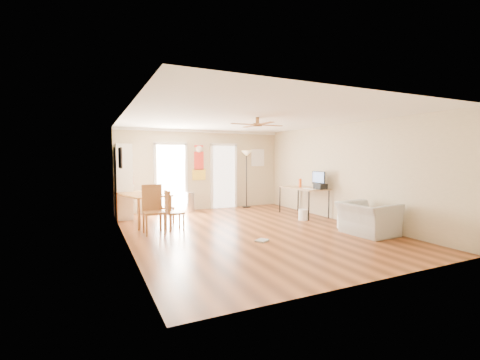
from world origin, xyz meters
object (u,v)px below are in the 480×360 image
dining_table (143,208)px  trash_can (190,202)px  computer_desk (303,201)px  wastebasket_b (343,222)px  bookshelf (123,181)px  armchair (368,219)px  dining_chair_near (154,210)px  printer (320,186)px  dining_chair_right_b (175,210)px  wastebasket_a (303,215)px  torchiere_lamp (246,179)px  dining_chair_right_a (167,205)px

dining_table → trash_can: size_ratio=2.55×
computer_desk → wastebasket_b: computer_desk is taller
bookshelf → armchair: bearing=-61.1°
dining_chair_near → trash_can: 2.98m
wastebasket_b → armchair: (0.02, -0.73, 0.20)m
wastebasket_b → armchair: bearing=-88.2°
printer → armchair: printer is taller
dining_chair_right_b → wastebasket_a: bearing=-97.0°
bookshelf → trash_can: bookshelf is taller
dining_table → torchiere_lamp: size_ratio=0.80×
bookshelf → torchiere_lamp: 4.01m
dining_table → wastebasket_a: size_ratio=5.26×
dining_table → wastebasket_b: 5.05m
dining_table → computer_desk: size_ratio=1.01×
torchiere_lamp → printer: torchiere_lamp is taller
dining_chair_near → printer: bearing=-1.9°
trash_can → armchair: armchair is taller
dining_table → dining_chair_near: bearing=-88.3°
bookshelf → dining_chair_right_b: bookshelf is taller
trash_can → torchiere_lamp: torchiere_lamp is taller
dining_table → armchair: 5.48m
bookshelf → armchair: bookshelf is taller
dining_table → torchiere_lamp: torchiere_lamp is taller
computer_desk → wastebasket_a: bearing=-125.7°
dining_chair_near → dining_table: bearing=91.2°
dining_chair_right_a → dining_chair_near: (-0.51, -1.03, 0.06)m
dining_table → computer_desk: computer_desk is taller
bookshelf → torchiere_lamp: bearing=-14.0°
bookshelf → dining_chair_right_a: bookshelf is taller
printer → wastebasket_b: bearing=-104.8°
armchair → wastebasket_a: bearing=5.1°
dining_table → printer: printer is taller
dining_table → dining_chair_right_b: 1.26m
computer_desk → wastebasket_b: (-0.19, -1.87, -0.25)m
computer_desk → printer: size_ratio=4.98×
trash_can → dining_chair_right_a: bearing=-125.7°
torchiere_lamp → wastebasket_b: 4.08m
bookshelf → dining_chair_near: size_ratio=1.91×
armchair → dining_chair_right_a: bearing=47.3°
bookshelf → wastebasket_a: (4.39, -2.43, -0.89)m
trash_can → dining_chair_right_b: bearing=-114.5°
dining_table → dining_chair_right_a: (0.55, -0.27, 0.09)m
wastebasket_a → dining_chair_right_b: bearing=175.3°
dining_table → printer: (4.60, -1.42, 0.51)m
computer_desk → printer: (0.13, -0.61, 0.49)m
trash_can → dining_chair_near: bearing=-122.2°
torchiere_lamp → armchair: bearing=-81.9°
dining_chair_right_a → armchair: dining_chair_right_a is taller
wastebasket_a → printer: bearing=0.3°
computer_desk → dining_chair_near: bearing=-173.6°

